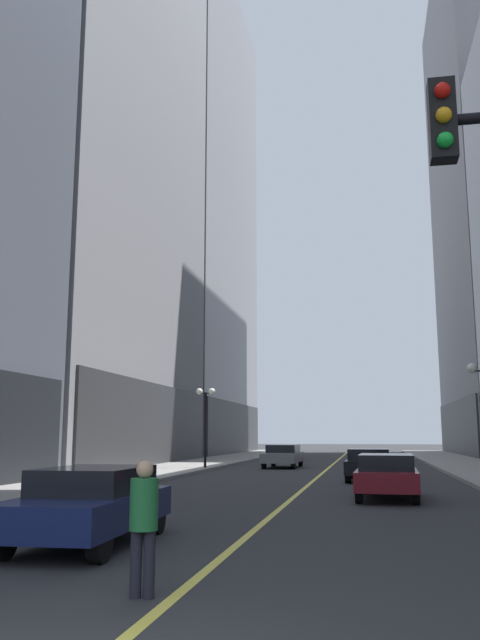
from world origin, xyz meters
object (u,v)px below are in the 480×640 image
car_maroon (387,475)px  car_grey (283,455)px  pedestrian_in_green_parka (144,518)px  car_black (369,463)px  car_navy (91,503)px  street_lamp_left_far (206,410)px

car_maroon → car_grey: size_ratio=0.94×
car_maroon → pedestrian_in_green_parka: bearing=-103.9°
pedestrian_in_green_parka → car_black: bearing=82.6°
car_maroon → car_grey: same height
car_black → car_maroon: bearing=-86.3°
car_maroon → car_grey: bearing=106.5°
car_navy → car_black: (4.86, 17.23, -0.00)m
car_maroon → car_grey: 19.25m
pedestrian_in_green_parka → street_lamp_left_far: bearing=102.4°
car_maroon → street_lamp_left_far: 17.42m
car_maroon → car_black: 7.79m
car_navy → car_grey: 27.91m
car_navy → street_lamp_left_far: 24.45m
car_grey → pedestrian_in_green_parka: size_ratio=2.96×
car_maroon → street_lamp_left_far: size_ratio=0.99×
car_black → pedestrian_in_green_parka: pedestrian_in_green_parka is taller
car_maroon → car_black: same height
car_navy → car_maroon: (5.35, 9.45, -0.00)m
pedestrian_in_green_parka → street_lamp_left_far: size_ratio=0.36×
car_maroon → street_lamp_left_far: bearing=122.4°
car_navy → car_maroon: same height
car_navy → street_lamp_left_far: bearing=99.2°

